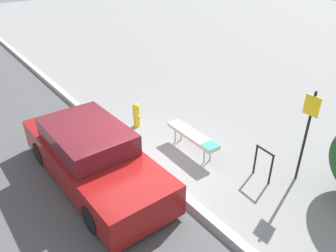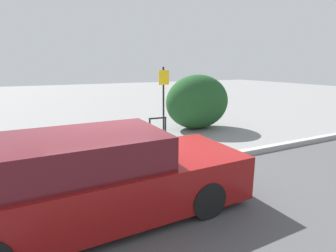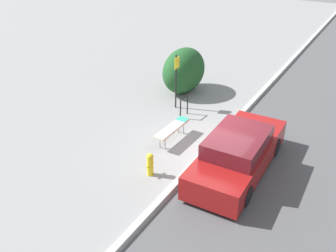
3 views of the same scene
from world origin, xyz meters
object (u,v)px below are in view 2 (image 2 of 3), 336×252
at_px(bench, 98,140).
at_px(sign_post, 164,96).
at_px(bike_rack, 158,128).
at_px(parked_car_near, 98,179).

bearing_deg(bench, sign_post, 28.70).
xyz_separation_m(bench, bike_rack, (1.91, 0.57, 0.00)).
bearing_deg(bike_rack, bench, -163.35).
bearing_deg(bike_rack, parked_car_near, -127.12).
xyz_separation_m(sign_post, parked_car_near, (-2.96, -3.89, -0.75)).
height_order(bench, bike_rack, bike_rack).
relative_size(bench, sign_post, 0.78).
xyz_separation_m(bench, parked_car_near, (-0.54, -2.66, 0.14)).
bearing_deg(sign_post, bench, -153.00).
distance_m(bench, bike_rack, 1.99).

